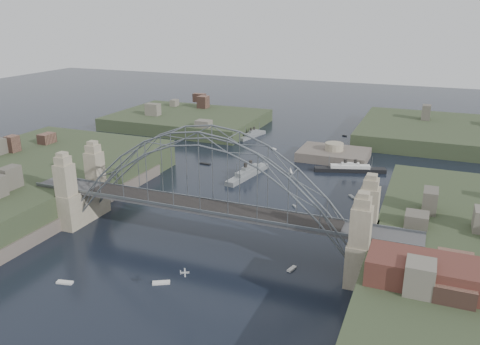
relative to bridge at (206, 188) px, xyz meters
name	(u,v)px	position (x,y,z in m)	size (l,w,h in m)	color
ground	(208,243)	(0.00, 0.00, -12.32)	(500.00, 500.00, 0.00)	black
bridge	(206,188)	(0.00, 0.00, 0.00)	(84.00, 13.80, 24.60)	#4B4B4E
shore_west	(1,197)	(-57.32, 0.00, -10.35)	(50.50, 90.00, 12.00)	#303D23
headland_nw	(188,124)	(-55.00, 95.00, -11.82)	(60.00, 45.00, 9.00)	#303D23
headland_ne	(457,139)	(50.00, 110.00, -11.57)	(70.00, 55.00, 9.50)	#303D23
fort_island	(333,160)	(12.00, 70.00, -12.66)	(22.00, 16.00, 9.40)	#594F46
wharf_shed	(438,274)	(44.00, -14.00, -2.32)	(20.00, 8.00, 4.00)	#592D26
naval_cruiser_near	(248,173)	(-7.61, 42.90, -11.36)	(6.13, 20.81, 6.19)	gray
naval_cruiser_far	(253,135)	(-22.72, 86.73, -11.51)	(5.70, 15.57, 5.23)	gray
ocean_liner	(350,169)	(19.28, 58.80, -11.52)	(21.09, 9.14, 5.21)	black
aeroplane	(184,273)	(6.65, -22.22, -5.86)	(1.68, 2.54, 0.41)	silver
small_boat_a	(192,204)	(-12.68, 17.17, -12.04)	(2.96, 1.69, 1.43)	silver
small_boat_b	(295,206)	(11.45, 25.81, -12.17)	(1.47, 1.53, 0.45)	silver
small_boat_c	(161,283)	(-0.81, -17.39, -12.17)	(3.22, 2.40, 0.45)	silver
small_boat_d	(352,197)	(23.51, 37.65, -12.17)	(2.17, 2.52, 0.45)	silver
small_boat_e	(205,164)	(-24.53, 49.03, -12.17)	(3.58, 1.50, 0.45)	silver
small_boat_f	(291,171)	(3.28, 49.93, -11.30)	(1.65, 1.31, 2.38)	silver
small_boat_h	(274,149)	(-9.70, 73.62, -12.17)	(1.99, 1.81, 0.45)	silver
small_boat_i	(359,238)	(29.14, 13.97, -12.17)	(1.91, 2.32, 0.45)	silver
small_boat_j	(65,283)	(-16.83, -23.81, -12.17)	(3.08, 1.57, 0.45)	silver
small_boat_k	(345,136)	(9.77, 101.53, -12.17)	(1.77, 0.79, 0.45)	silver
small_boat_l	(123,179)	(-38.83, 25.45, -11.49)	(2.59, 1.08, 2.38)	silver
small_boat_m	(292,269)	(19.42, -3.93, -12.17)	(1.31, 2.40, 0.45)	silver
small_boat_n	(419,156)	(37.89, 84.09, -12.17)	(2.52, 0.85, 0.45)	silver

